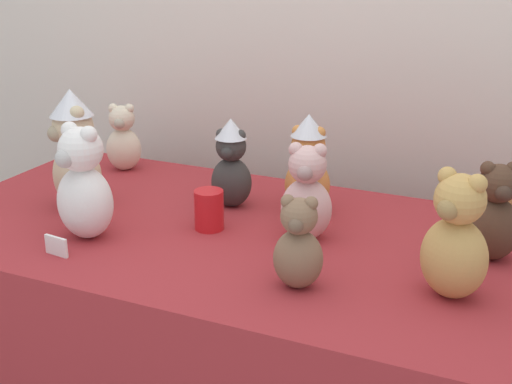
# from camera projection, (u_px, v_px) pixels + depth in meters

# --- Properties ---
(display_table) EXTENTS (1.87, 0.90, 0.73)m
(display_table) POSITION_uv_depth(u_px,v_px,m) (256.00, 350.00, 1.99)
(display_table) COLOR maroon
(display_table) RESTS_ON ground_plane
(teddy_bear_cream) EXTENTS (0.15, 0.14, 0.23)m
(teddy_bear_cream) POSITION_uv_depth(u_px,v_px,m) (123.00, 139.00, 2.35)
(teddy_bear_cream) COLOR beige
(teddy_bear_cream) RESTS_ON display_table
(teddy_bear_charcoal) EXTENTS (0.14, 0.12, 0.27)m
(teddy_bear_charcoal) POSITION_uv_depth(u_px,v_px,m) (231.00, 164.00, 2.02)
(teddy_bear_charcoal) COLOR #383533
(teddy_bear_charcoal) RESTS_ON display_table
(teddy_bear_blush) EXTENTS (0.15, 0.14, 0.26)m
(teddy_bear_blush) POSITION_uv_depth(u_px,v_px,m) (307.00, 195.00, 1.80)
(teddy_bear_blush) COLOR beige
(teddy_bear_blush) RESTS_ON display_table
(teddy_bear_honey) EXTENTS (0.19, 0.17, 0.29)m
(teddy_bear_honey) POSITION_uv_depth(u_px,v_px,m) (456.00, 240.00, 1.50)
(teddy_bear_honey) COLOR tan
(teddy_bear_honey) RESTS_ON display_table
(teddy_bear_mocha) EXTENTS (0.13, 0.12, 0.22)m
(teddy_bear_mocha) POSITION_uv_depth(u_px,v_px,m) (298.00, 245.00, 1.55)
(teddy_bear_mocha) COLOR #7F6047
(teddy_bear_mocha) RESTS_ON display_table
(teddy_bear_ginger) EXTENTS (0.14, 0.13, 0.29)m
(teddy_bear_ginger) POSITION_uv_depth(u_px,v_px,m) (308.00, 165.00, 1.97)
(teddy_bear_ginger) COLOR #D17F3D
(teddy_bear_ginger) RESTS_ON display_table
(teddy_bear_snow) EXTENTS (0.18, 0.16, 0.31)m
(teddy_bear_snow) POSITION_uv_depth(u_px,v_px,m) (83.00, 186.00, 1.80)
(teddy_bear_snow) COLOR white
(teddy_bear_snow) RESTS_ON display_table
(teddy_bear_sand) EXTENTS (0.21, 0.20, 0.35)m
(teddy_bear_sand) POSITION_uv_depth(u_px,v_px,m) (75.00, 151.00, 2.00)
(teddy_bear_sand) COLOR #CCB78E
(teddy_bear_sand) RESTS_ON display_table
(teddy_bear_cocoa) EXTENTS (0.16, 0.15, 0.25)m
(teddy_bear_cocoa) POSITION_uv_depth(u_px,v_px,m) (495.00, 215.00, 1.68)
(teddy_bear_cocoa) COLOR #4C3323
(teddy_bear_cocoa) RESTS_ON display_table
(party_cup_red) EXTENTS (0.08, 0.08, 0.11)m
(party_cup_red) POSITION_uv_depth(u_px,v_px,m) (209.00, 210.00, 1.88)
(party_cup_red) COLOR red
(party_cup_red) RESTS_ON display_table
(name_card_front_left) EXTENTS (0.07, 0.02, 0.05)m
(name_card_front_left) POSITION_uv_depth(u_px,v_px,m) (56.00, 246.00, 1.73)
(name_card_front_left) COLOR white
(name_card_front_left) RESTS_ON display_table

